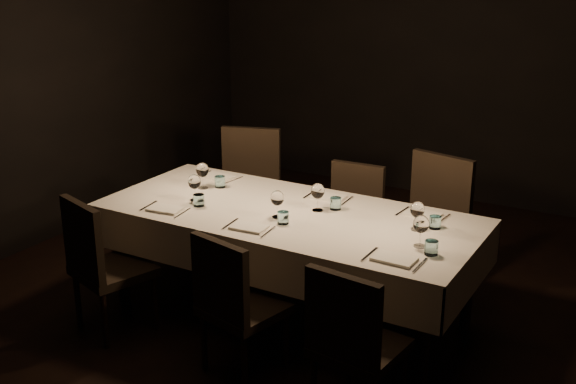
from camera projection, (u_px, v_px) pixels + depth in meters
The scene contains 14 objects.
room at pixel (288, 102), 4.52m from camera, with size 5.01×6.01×3.01m.
dining_table at pixel (288, 222), 4.79m from camera, with size 2.52×1.12×0.76m.
chair_near_left at pixel (101, 260), 4.62m from camera, with size 0.56×0.56×0.93m.
place_setting_near_left at pixel (187, 194), 4.88m from camera, with size 0.35×0.41×0.19m.
chair_near_center at pixel (234, 299), 4.15m from camera, with size 0.51×0.51×0.89m.
place_setting_near_center at pixel (270, 211), 4.56m from camera, with size 0.33×0.40×0.18m.
chair_near_right at pixel (352, 338), 3.73m from camera, with size 0.48×0.48×0.90m.
place_setting_near_right at pixel (415, 240), 4.10m from camera, with size 0.35×0.41×0.19m.
chair_far_left at pixel (248, 186), 5.93m from camera, with size 0.62×0.62×1.02m.
place_setting_far_left at pixel (211, 175), 5.28m from camera, with size 0.35×0.41×0.19m.
chair_far_center at pixel (352, 216), 5.46m from camera, with size 0.44×0.44×0.88m.
place_setting_far_center at pixel (325, 196), 4.84m from camera, with size 0.34×0.41×0.19m.
chair_far_right at pixel (430, 221), 5.17m from camera, with size 0.59×0.59×1.02m.
place_setting_far_right at pixel (423, 214), 4.51m from camera, with size 0.34×0.41×0.18m.
Camera 1 is at (2.23, -3.87, 2.41)m, focal length 45.00 mm.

